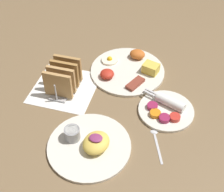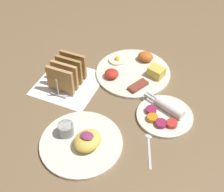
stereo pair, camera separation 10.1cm
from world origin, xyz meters
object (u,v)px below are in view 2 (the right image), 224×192
at_px(plate_breakfast, 134,71).
at_px(plate_condiments, 165,115).
at_px(toast_rack, 67,73).
at_px(plate_foreground, 81,141).

distance_m(plate_breakfast, plate_condiments, 0.24).
relative_size(plate_breakfast, plate_condiments, 1.51).
xyz_separation_m(plate_breakfast, plate_condiments, (0.17, -0.17, 0.00)).
distance_m(plate_condiments, toast_rack, 0.37).
bearing_deg(plate_foreground, plate_condiments, 45.81).
height_order(plate_condiments, toast_rack, toast_rack).
xyz_separation_m(plate_foreground, toast_rack, (-0.17, 0.22, 0.04)).
height_order(plate_condiments, plate_foreground, plate_foreground).
distance_m(plate_condiments, plate_foreground, 0.29).
bearing_deg(plate_foreground, toast_rack, 127.19).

